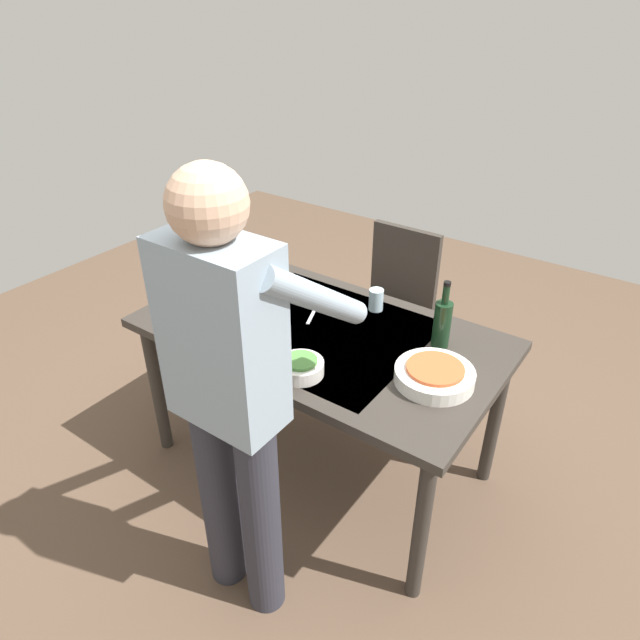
% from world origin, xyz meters
% --- Properties ---
extents(ground_plane, '(6.00, 6.00, 0.00)m').
position_xyz_m(ground_plane, '(0.00, 0.00, 0.00)').
color(ground_plane, brown).
extents(dining_table, '(1.56, 0.88, 0.77)m').
position_xyz_m(dining_table, '(0.00, 0.00, 0.69)').
color(dining_table, '#332D28').
rests_on(dining_table, ground_plane).
extents(chair_near, '(0.40, 0.40, 0.91)m').
position_xyz_m(chair_near, '(0.07, -0.82, 0.53)').
color(chair_near, black).
rests_on(chair_near, ground_plane).
extents(person_server, '(0.42, 0.61, 1.69)m').
position_xyz_m(person_server, '(-0.16, 0.70, 0.96)').
color(person_server, '#2D2D38').
rests_on(person_server, ground_plane).
extents(wine_bottle, '(0.07, 0.07, 0.30)m').
position_xyz_m(wine_bottle, '(-0.47, -0.19, 0.88)').
color(wine_bottle, black).
rests_on(wine_bottle, dining_table).
extents(wine_glass_left, '(0.07, 0.07, 0.15)m').
position_xyz_m(wine_glass_left, '(0.41, 0.09, 0.88)').
color(wine_glass_left, white).
rests_on(wine_glass_left, dining_table).
extents(wine_glass_right, '(0.07, 0.07, 0.15)m').
position_xyz_m(wine_glass_right, '(0.44, -0.25, 0.88)').
color(wine_glass_right, white).
rests_on(wine_glass_right, dining_table).
extents(water_cup_near_left, '(0.07, 0.07, 0.10)m').
position_xyz_m(water_cup_near_left, '(-0.11, -0.29, 0.82)').
color(water_cup_near_left, silver).
rests_on(water_cup_near_left, dining_table).
extents(water_cup_near_right, '(0.07, 0.07, 0.11)m').
position_xyz_m(water_cup_near_right, '(0.52, -0.08, 0.82)').
color(water_cup_near_right, silver).
rests_on(water_cup_near_right, dining_table).
extents(water_cup_far_left, '(0.07, 0.07, 0.10)m').
position_xyz_m(water_cup_far_left, '(0.58, -0.18, 0.82)').
color(water_cup_far_left, silver).
rests_on(water_cup_far_left, dining_table).
extents(serving_bowl_pasta, '(0.30, 0.30, 0.07)m').
position_xyz_m(serving_bowl_pasta, '(-0.56, 0.05, 0.80)').
color(serving_bowl_pasta, white).
rests_on(serving_bowl_pasta, dining_table).
extents(side_bowl_salad, '(0.18, 0.18, 0.07)m').
position_xyz_m(side_bowl_salad, '(-0.12, 0.30, 0.80)').
color(side_bowl_salad, white).
rests_on(side_bowl_salad, dining_table).
extents(dinner_plate_near, '(0.23, 0.23, 0.01)m').
position_xyz_m(dinner_plate_near, '(0.46, 0.28, 0.78)').
color(dinner_plate_near, white).
rests_on(dinner_plate_near, dining_table).
extents(table_knife, '(0.09, 0.19, 0.00)m').
position_xyz_m(table_knife, '(0.11, -0.10, 0.77)').
color(table_knife, silver).
rests_on(table_knife, dining_table).
extents(table_fork, '(0.02, 0.18, 0.00)m').
position_xyz_m(table_fork, '(0.33, -0.06, 0.77)').
color(table_fork, silver).
rests_on(table_fork, dining_table).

